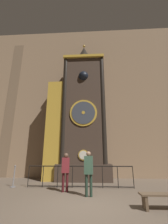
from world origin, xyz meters
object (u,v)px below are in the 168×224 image
visitor_near (66,168)px  stanchion_post (14,180)px  clock_tower (79,115)px  visitor_far (89,169)px  visitor_bench (162,198)px

visitor_near → stanchion_post: size_ratio=1.58×
clock_tower → visitor_far: size_ratio=6.12×
clock_tower → stanchion_post: bearing=-144.1°
clock_tower → visitor_near: (-0.28, -3.20, -3.38)m
visitor_far → visitor_bench: visitor_far is taller
visitor_far → stanchion_post: (-3.91, 1.66, -0.68)m
stanchion_post → visitor_far: bearing=-23.0°
visitor_bench → clock_tower: bearing=119.7°
visitor_far → visitor_bench: size_ratio=1.32×
visitor_near → visitor_far: 1.29m
visitor_far → clock_tower: bearing=107.8°
stanchion_post → visitor_near: bearing=-18.4°
visitor_far → visitor_bench: (2.23, -1.36, -0.71)m
visitor_near → stanchion_post: (-2.84, 0.94, -0.65)m
visitor_near → stanchion_post: bearing=154.8°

